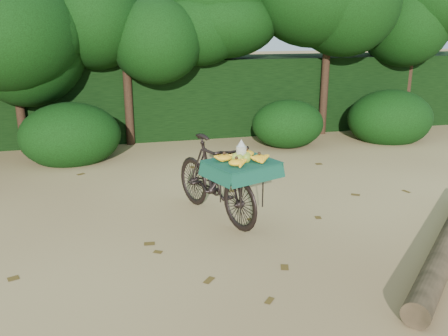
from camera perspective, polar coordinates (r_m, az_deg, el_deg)
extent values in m
plane|color=tan|center=(6.18, 9.35, -7.90)|extent=(80.00, 80.00, 0.00)
imported|color=black|center=(6.45, -1.10, -1.24)|extent=(1.15, 1.93, 1.12)
cube|color=black|center=(5.88, 2.14, 0.58)|extent=(0.55, 0.60, 0.03)
cube|color=#134A33|center=(5.88, 2.14, 0.75)|extent=(0.99, 0.91, 0.01)
ellipsoid|color=olive|center=(5.91, 2.75, 1.42)|extent=(0.11, 0.09, 0.12)
ellipsoid|color=olive|center=(5.92, 1.96, 1.47)|extent=(0.11, 0.09, 0.12)
ellipsoid|color=olive|center=(5.85, 1.42, 1.29)|extent=(0.11, 0.09, 0.12)
ellipsoid|color=olive|center=(5.79, 1.88, 1.12)|extent=(0.11, 0.09, 0.12)
ellipsoid|color=olive|center=(5.83, 2.71, 1.20)|extent=(0.11, 0.09, 0.12)
cylinder|color=#EAE5C6|center=(5.85, 2.09, 1.82)|extent=(0.13, 0.13, 0.17)
cube|color=black|center=(11.77, -2.81, 8.75)|extent=(26.00, 1.80, 1.80)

